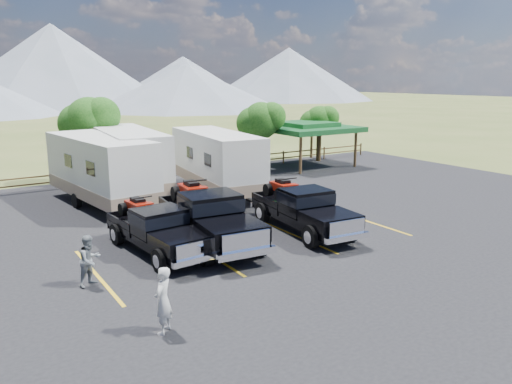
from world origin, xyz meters
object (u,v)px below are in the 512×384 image
pavilion (307,128)px  rig_right (302,208)px  trailer_right (217,162)px  person_a (163,300)px  trailer_center (129,161)px  rig_center (208,215)px  person_b (90,260)px  trailer_left (101,170)px  rig_left (156,228)px

pavilion → rig_right: size_ratio=0.99×
trailer_right → pavilion: bearing=31.4°
person_a → trailer_center: bearing=-149.1°
pavilion → rig_center: pavilion is taller
person_b → pavilion: bearing=7.8°
rig_center → trailer_center: 9.92m
pavilion → trailer_left: 16.64m
trailer_left → trailer_right: (6.14, -0.77, -0.03)m
rig_center → trailer_left: (-1.81, 8.07, 0.73)m
person_b → rig_left: bearing=4.1°
pavilion → trailer_center: size_ratio=0.61×
rig_center → trailer_center: bearing=94.2°
trailer_right → person_a: (-8.58, -13.03, -0.92)m
pavilion → trailer_center: 14.28m
rig_center → trailer_center: size_ratio=0.67×
rig_right → person_a: 9.68m
rig_center → person_a: (-4.26, -5.73, -0.21)m
rig_center → trailer_left: trailer_left is taller
trailer_left → person_a: trailer_left is taller
trailer_center → person_b: (-5.25, -11.60, -1.05)m
trailer_right → rig_center: bearing=-114.2°
rig_center → rig_right: 4.11m
rig_left → rig_center: 2.12m
pavilion → rig_center: (-14.35, -11.95, -1.66)m
person_a → person_b: bearing=-122.6°
rig_left → person_a: (-2.14, -5.79, -0.03)m
rig_left → trailer_left: size_ratio=0.57×
pavilion → trailer_center: bearing=-171.7°
pavilion → trailer_center: (-14.10, -2.06, -0.89)m
trailer_right → person_a: 15.63m
rig_right → trailer_center: (-3.79, 10.64, 0.87)m
rig_right → rig_center: bearing=175.0°
rig_left → rig_center: size_ratio=0.83×
rig_center → trailer_center: trailer_center is taller
trailer_left → trailer_center: bearing=34.5°
rig_right → trailer_center: bearing=115.1°
rig_left → pavilion: bearing=31.0°
pavilion → rig_right: bearing=-129.1°
person_a → person_b: person_a is taller
trailer_center → trailer_right: 4.83m
trailer_left → person_a: 14.05m
pavilion → trailer_left: bearing=-166.5°
rig_center → person_a: size_ratio=3.97×
rig_right → trailer_center: size_ratio=0.61×
rig_right → trailer_center: 11.33m
rig_right → person_a: (-8.30, -4.98, -0.11)m
rig_right → trailer_right: 8.10m
trailer_left → person_a: size_ratio=5.77×
pavilion → person_a: size_ratio=3.56×
pavilion → rig_right: pavilion is taller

